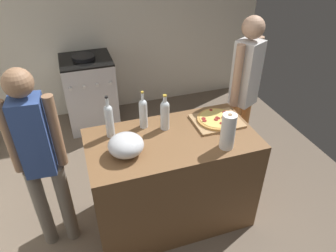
% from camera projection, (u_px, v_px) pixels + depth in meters
% --- Properties ---
extents(ground_plane, '(4.46, 3.48, 0.02)m').
position_uv_depth(ground_plane, '(134.00, 168.00, 3.54)').
color(ground_plane, '#6B5B4C').
extents(kitchen_wall_rear, '(4.46, 0.10, 2.60)m').
position_uv_depth(kitchen_wall_rear, '(101.00, 16.00, 3.98)').
color(kitchen_wall_rear, silver).
rests_on(kitchen_wall_rear, ground_plane).
extents(counter, '(1.36, 0.72, 0.90)m').
position_uv_depth(counter, '(172.00, 180.00, 2.73)').
color(counter, brown).
rests_on(counter, ground_plane).
extents(cutting_board, '(0.40, 0.32, 0.02)m').
position_uv_depth(cutting_board, '(217.00, 121.00, 2.67)').
color(cutting_board, tan).
rests_on(cutting_board, counter).
extents(pizza, '(0.34, 0.34, 0.03)m').
position_uv_depth(pizza, '(217.00, 119.00, 2.66)').
color(pizza, tan).
rests_on(pizza, cutting_board).
extents(mixing_bowl, '(0.26, 0.26, 0.16)m').
position_uv_depth(mixing_bowl, '(126.00, 145.00, 2.27)').
color(mixing_bowl, '#B2B2B7').
rests_on(mixing_bowl, counter).
extents(paper_towel_roll, '(0.11, 0.11, 0.29)m').
position_uv_depth(paper_towel_roll, '(228.00, 131.00, 2.31)').
color(paper_towel_roll, white).
rests_on(paper_towel_roll, counter).
extents(wine_bottle_amber, '(0.07, 0.07, 0.31)m').
position_uv_depth(wine_bottle_amber, '(165.00, 114.00, 2.52)').
color(wine_bottle_amber, silver).
rests_on(wine_bottle_amber, counter).
extents(wine_bottle_clear, '(0.07, 0.07, 0.33)m').
position_uv_depth(wine_bottle_clear, '(143.00, 112.00, 2.54)').
color(wine_bottle_clear, silver).
rests_on(wine_bottle_clear, counter).
extents(wine_bottle_dark, '(0.07, 0.07, 0.36)m').
position_uv_depth(wine_bottle_dark, '(109.00, 119.00, 2.42)').
color(wine_bottle_dark, silver).
rests_on(wine_bottle_dark, counter).
extents(stove, '(0.62, 0.63, 0.96)m').
position_uv_depth(stove, '(90.00, 92.00, 4.06)').
color(stove, '#B7B7BC').
rests_on(stove, ground_plane).
extents(person_in_stripes, '(0.37, 0.21, 1.60)m').
position_uv_depth(person_in_stripes, '(40.00, 157.00, 2.27)').
color(person_in_stripes, slate).
rests_on(person_in_stripes, ground_plane).
extents(person_in_red, '(0.35, 0.27, 1.67)m').
position_uv_depth(person_in_red, '(244.00, 90.00, 3.03)').
color(person_in_red, '#D88C4C').
rests_on(person_in_red, ground_plane).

